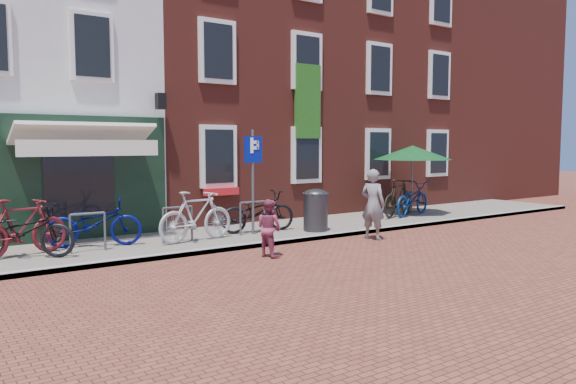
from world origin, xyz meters
TOP-DOWN VIEW (x-y plane):
  - ground at (0.00, 0.00)m, footprint 80.00×80.00m
  - sidewalk at (1.00, 1.50)m, footprint 24.00×3.00m
  - building_brick_mid at (2.00, 7.00)m, footprint 6.00×8.00m
  - building_brick_right at (8.00, 7.00)m, footprint 6.00×8.00m
  - filler_right at (14.50, 7.00)m, footprint 7.00×8.00m
  - litter_bin at (2.11, 0.71)m, footprint 0.63×0.63m
  - parking_sign at (0.51, 1.19)m, footprint 0.50×0.07m
  - parasol at (6.74, 1.65)m, footprint 2.45×2.45m
  - woman at (2.80, -0.67)m, footprint 0.58×0.73m
  - boy at (-0.43, -0.95)m, footprint 0.58×0.68m
  - bicycle_0 at (-4.70, 1.34)m, footprint 2.07×1.66m
  - bicycle_1 at (-4.72, 1.50)m, footprint 2.02×1.07m
  - bicycle_2 at (-3.21, 1.74)m, footprint 2.12×1.32m
  - bicycle_3 at (-1.10, 1.07)m, footprint 1.99×0.78m
  - bicycle_4 at (0.78, 1.40)m, footprint 2.07×0.95m
  - bicycle_5 at (5.90, 1.43)m, footprint 2.01×1.17m
  - bicycle_6 at (6.45, 1.37)m, footprint 2.12×1.23m

SIDE VIEW (x-z plane):
  - ground at x=0.00m, z-range 0.00..0.00m
  - sidewalk at x=1.00m, z-range 0.00..0.10m
  - boy at x=-0.43m, z-range 0.00..1.20m
  - bicycle_0 at x=-4.70m, z-range 0.10..1.15m
  - bicycle_2 at x=-3.21m, z-range 0.10..1.15m
  - bicycle_4 at x=0.78m, z-range 0.10..1.15m
  - bicycle_6 at x=6.45m, z-range 0.10..1.15m
  - bicycle_1 at x=-4.72m, z-range 0.10..1.27m
  - bicycle_3 at x=-1.10m, z-range 0.10..1.27m
  - bicycle_5 at x=5.90m, z-range 0.10..1.27m
  - litter_bin at x=2.11m, z-range 0.12..1.28m
  - woman at x=2.80m, z-range 0.00..1.73m
  - parking_sign at x=0.51m, z-range 0.51..3.10m
  - parasol at x=6.74m, z-range 1.00..3.29m
  - filler_right at x=14.50m, z-range 0.00..9.00m
  - building_brick_mid at x=2.00m, z-range 0.00..10.00m
  - building_brick_right at x=8.00m, z-range 0.00..10.00m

